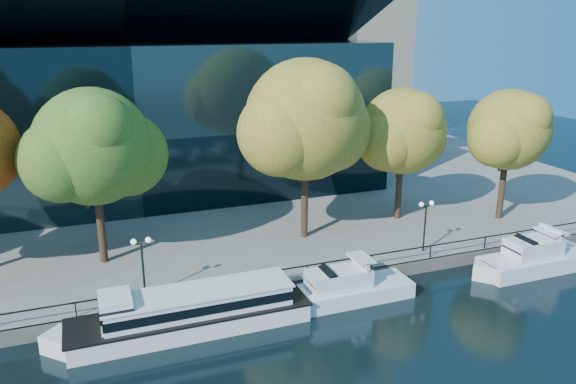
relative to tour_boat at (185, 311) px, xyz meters
name	(u,v)px	position (x,y,z in m)	size (l,w,h in m)	color
ground	(252,327)	(3.87, -1.16, -1.28)	(160.00, 160.00, 0.00)	black
promenade	(162,174)	(3.87, 35.21, -0.78)	(90.00, 67.08, 1.00)	slate
railing	(237,277)	(3.87, 2.09, 0.66)	(88.20, 0.08, 0.99)	black
convention_building	(125,115)	(-0.13, 30.62, 7.22)	(50.00, 24.57, 21.43)	black
tour_boat	(185,311)	(0.00, 0.00, 0.00)	(15.88, 3.54, 3.01)	white
cruiser_near	(339,289)	(10.30, -0.05, -0.35)	(10.38, 2.67, 3.01)	white
cruiser_far	(532,258)	(25.87, -0.80, -0.23)	(10.14, 2.81, 3.31)	white
tree_2	(96,149)	(-3.90, 9.97, 8.20)	(10.28, 8.43, 12.78)	black
tree_3	(308,122)	(11.88, 9.40, 9.20)	(11.85, 9.72, 14.42)	black
tree_4	(404,133)	(21.42, 10.66, 7.48)	(9.32, 7.65, 11.65)	black
tree_5	(510,131)	(30.00, 7.43, 7.61)	(8.74, 7.17, 11.54)	black
lamp_1	(142,254)	(-1.93, 3.34, 2.70)	(1.26, 0.36, 4.03)	black
lamp_2	(426,215)	(19.08, 3.34, 2.70)	(1.26, 0.36, 4.03)	black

